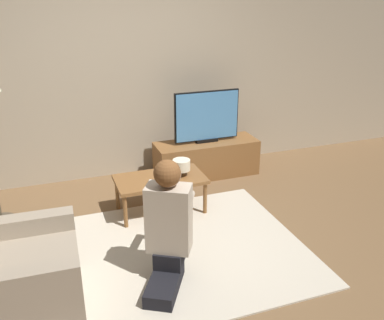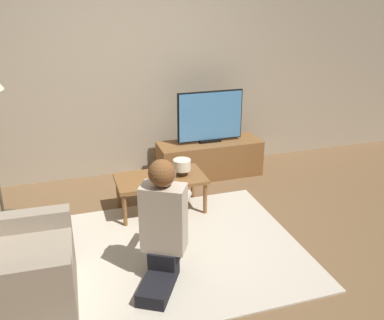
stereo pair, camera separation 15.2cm
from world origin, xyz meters
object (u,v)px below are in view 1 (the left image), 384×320
tv (207,117)px  person_kneeling (168,222)px  table_lamp (181,166)px  coffee_table (160,181)px  armchair (7,280)px

tv → person_kneeling: tv is taller
table_lamp → person_kneeling: bearing=-113.5°
tv → coffee_table: 1.16m
person_kneeling → table_lamp: (0.47, 1.08, -0.02)m
armchair → person_kneeling: (1.18, 0.03, 0.21)m
coffee_table → person_kneeling: (-0.24, -1.09, 0.17)m
tv → armchair: (-2.22, -1.85, -0.45)m
armchair → tv: bearing=-48.1°
coffee_table → table_lamp: 0.27m
coffee_table → person_kneeling: person_kneeling is taller
coffee_table → armchair: 1.81m
tv → armchair: size_ratio=0.84×
armchair → person_kneeling: bearing=-86.6°
tv → coffee_table: size_ratio=0.89×
tv → table_lamp: 0.98m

